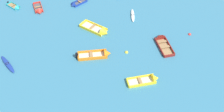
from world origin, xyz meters
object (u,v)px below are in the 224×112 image
rowboat_yellow_outer_right (101,31)px  rowboat_turquoise_midfield_right (16,8)px  kayak_deep_blue_back_row_center (8,64)px  kayak_white_cluster_inner (133,15)px  rowboat_deep_blue_near_left (76,4)px  mooring_buoy_central (126,52)px  rowboat_red_center (39,11)px  mooring_buoy_near_foreground (190,35)px  rowboat_maroon_midfield_left (161,40)px  rowboat_yellow_back_row_left (149,80)px  rowboat_orange_back_row_right (100,54)px

rowboat_yellow_outer_right → rowboat_turquoise_midfield_right: 15.12m
kayak_deep_blue_back_row_center → kayak_white_cluster_inner: bearing=42.9°
rowboat_deep_blue_near_left → mooring_buoy_central: 13.71m
rowboat_turquoise_midfield_right → kayak_deep_blue_back_row_center: bearing=-69.4°
rowboat_red_center → mooring_buoy_near_foreground: (23.56, -1.22, -0.15)m
rowboat_yellow_outer_right → kayak_white_cluster_inner: (4.09, 4.73, -0.05)m
rowboat_yellow_outer_right → rowboat_red_center: size_ratio=1.42×
rowboat_maroon_midfield_left → rowboat_yellow_back_row_left: (-0.98, -7.43, 0.01)m
rowboat_yellow_back_row_left → mooring_buoy_near_foreground: 10.91m
rowboat_maroon_midfield_left → rowboat_red_center: size_ratio=1.34×
rowboat_red_center → kayak_white_cluster_inner: rowboat_red_center is taller
kayak_white_cluster_inner → rowboat_yellow_back_row_left: 13.08m
rowboat_yellow_outer_right → rowboat_deep_blue_near_left: bearing=132.4°
rowboat_orange_back_row_right → mooring_buoy_near_foreground: bearing=29.4°
rowboat_deep_blue_near_left → mooring_buoy_near_foreground: bearing=-12.7°
rowboat_yellow_back_row_left → rowboat_turquoise_midfield_right: bearing=153.9°
rowboat_red_center → rowboat_maroon_midfield_left: bearing=-10.2°
rowboat_deep_blue_near_left → kayak_white_cluster_inner: bearing=-7.7°
rowboat_turquoise_midfield_right → kayak_white_cluster_inner: (18.86, 1.47, 0.03)m
rowboat_maroon_midfield_left → rowboat_red_center: rowboat_maroon_midfield_left is taller
rowboat_deep_blue_near_left → rowboat_turquoise_midfield_right: rowboat_deep_blue_near_left is taller
rowboat_maroon_midfield_left → mooring_buoy_near_foreground: size_ratio=10.17×
rowboat_deep_blue_near_left → kayak_deep_blue_back_row_center: (-4.78, -14.68, 0.00)m
kayak_deep_blue_back_row_center → rowboat_orange_back_row_right: rowboat_orange_back_row_right is taller
rowboat_turquoise_midfield_right → rowboat_red_center: 4.01m
rowboat_turquoise_midfield_right → mooring_buoy_near_foreground: 27.60m
rowboat_orange_back_row_right → rowboat_turquoise_midfield_right: bearing=153.1°
kayak_deep_blue_back_row_center → rowboat_red_center: bearing=92.3°
rowboat_deep_blue_near_left → rowboat_red_center: (-5.25, -2.90, -0.02)m
rowboat_yellow_outer_right → rowboat_yellow_back_row_left: 11.05m
rowboat_yellow_outer_right → kayak_white_cluster_inner: size_ratio=1.46×
rowboat_yellow_back_row_left → mooring_buoy_central: (-3.47, 4.32, -0.19)m
rowboat_red_center → kayak_white_cluster_inner: 14.94m
rowboat_turquoise_midfield_right → rowboat_orange_back_row_right: (15.76, -8.00, 0.11)m
mooring_buoy_near_foreground → mooring_buoy_central: (-8.44, -5.40, 0.00)m
rowboat_yellow_outer_right → mooring_buoy_central: size_ratio=10.42×
rowboat_maroon_midfield_left → mooring_buoy_central: (-4.44, -3.11, -0.19)m
kayak_white_cluster_inner → mooring_buoy_central: kayak_white_cluster_inner is taller
rowboat_deep_blue_near_left → kayak_deep_blue_back_row_center: bearing=-108.1°
rowboat_maroon_midfield_left → rowboat_turquoise_midfield_right: bearing=171.2°
kayak_deep_blue_back_row_center → kayak_white_cluster_inner: size_ratio=0.99×
rowboat_maroon_midfield_left → mooring_buoy_near_foreground: (4.00, 2.28, -0.19)m
rowboat_maroon_midfield_left → kayak_white_cluster_inner: rowboat_maroon_midfield_left is taller
rowboat_maroon_midfield_left → rowboat_yellow_outer_right: rowboat_yellow_outer_right is taller
rowboat_maroon_midfield_left → mooring_buoy_near_foreground: bearing=29.7°
rowboat_yellow_outer_right → rowboat_turquoise_midfield_right: bearing=167.5°
rowboat_deep_blue_near_left → rowboat_red_center: rowboat_red_center is taller
rowboat_yellow_outer_right → rowboat_red_center: rowboat_yellow_outer_right is taller
rowboat_deep_blue_near_left → rowboat_yellow_outer_right: 8.17m
rowboat_turquoise_midfield_right → mooring_buoy_central: size_ratio=6.34×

